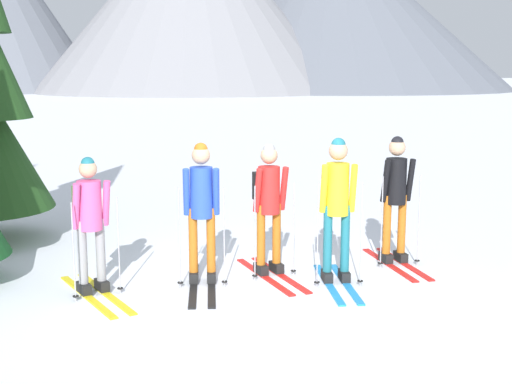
{
  "coord_description": "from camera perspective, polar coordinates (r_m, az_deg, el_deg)",
  "views": [
    {
      "loc": [
        -1.85,
        -8.04,
        2.62
      ],
      "look_at": [
        0.11,
        0.51,
        1.05
      ],
      "focal_mm": 47.93,
      "sensor_mm": 36.0,
      "label": 1
    }
  ],
  "objects": [
    {
      "name": "skier_in_yellow",
      "position": [
        8.45,
        6.78,
        -0.73
      ],
      "size": [
        0.61,
        1.64,
        1.81
      ],
      "color": "#1E84D1",
      "rests_on": "ground"
    },
    {
      "name": "skier_in_blue",
      "position": [
        8.39,
        -4.57,
        -1.26
      ],
      "size": [
        0.61,
        1.8,
        1.76
      ],
      "color": "black",
      "rests_on": "ground"
    },
    {
      "name": "ground_plane",
      "position": [
        8.66,
        0.03,
        -7.47
      ],
      "size": [
        400.0,
        400.0,
        0.0
      ],
      "primitive_type": "plane",
      "color": "white"
    },
    {
      "name": "skier_in_red",
      "position": [
        8.75,
        1.05,
        -0.82
      ],
      "size": [
        0.61,
        1.72,
        1.71
      ],
      "color": "red",
      "rests_on": "ground"
    },
    {
      "name": "skier_in_black",
      "position": [
        9.44,
        11.59,
        -0.17
      ],
      "size": [
        0.61,
        1.63,
        1.75
      ],
      "color": "red",
      "rests_on": "ground"
    },
    {
      "name": "skier_in_pink",
      "position": [
        8.23,
        -13.71,
        -2.15
      ],
      "size": [
        0.88,
        1.77,
        1.64
      ],
      "color": "yellow",
      "rests_on": "ground"
    }
  ]
}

